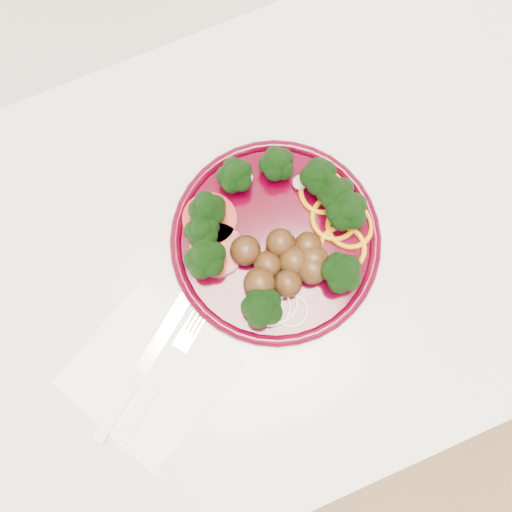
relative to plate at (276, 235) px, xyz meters
name	(u,v)px	position (x,y,z in m)	size (l,w,h in m)	color
counter	(270,289)	(0.00, 0.00, -0.47)	(2.40, 0.60, 0.90)	silver
plate	(276,235)	(0.00, 0.00, 0.00)	(0.26, 0.26, 0.06)	#3D000F
napkin	(149,374)	(-0.20, -0.09, -0.02)	(0.16, 0.16, 0.00)	white
knife	(131,386)	(-0.22, -0.09, -0.01)	(0.16, 0.13, 0.01)	silver
fork	(148,400)	(-0.21, -0.12, -0.01)	(0.15, 0.11, 0.01)	white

